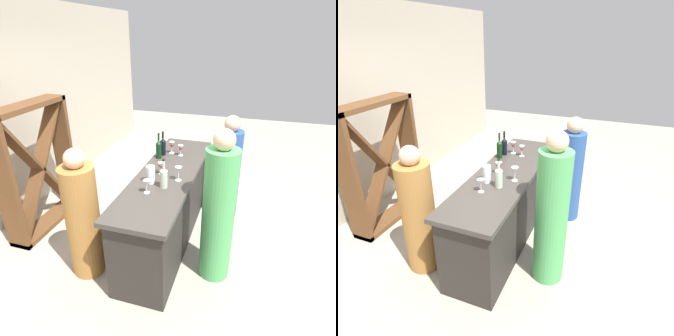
{
  "view_description": "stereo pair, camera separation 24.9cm",
  "coord_description": "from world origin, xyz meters",
  "views": [
    {
      "loc": [
        -2.86,
        -0.86,
        2.38
      ],
      "look_at": [
        0.0,
        0.0,
        0.97
      ],
      "focal_mm": 31.01,
      "sensor_mm": 36.0,
      "label": 1
    },
    {
      "loc": [
        -2.78,
        -1.1,
        2.38
      ],
      "look_at": [
        0.0,
        0.0,
        0.97
      ],
      "focal_mm": 31.01,
      "sensor_mm": 36.0,
      "label": 2
    }
  ],
  "objects": [
    {
      "name": "ground_plane",
      "position": [
        0.0,
        0.0,
        0.0
      ],
      "size": [
        12.0,
        12.0,
        0.0
      ],
      "primitive_type": "plane",
      "color": "#9E9384"
    },
    {
      "name": "back_wall",
      "position": [
        0.0,
        2.2,
        1.4
      ],
      "size": [
        8.0,
        0.1,
        2.8
      ],
      "primitive_type": "cube",
      "color": "#B2A893",
      "rests_on": "ground"
    },
    {
      "name": "bar_counter",
      "position": [
        0.0,
        0.0,
        0.46
      ],
      "size": [
        2.24,
        0.64,
        0.92
      ],
      "color": "#2A2723",
      "rests_on": "ground"
    },
    {
      "name": "wine_rack",
      "position": [
        -0.18,
        1.65,
        0.82
      ],
      "size": [
        1.12,
        0.28,
        1.64
      ],
      "color": "brown",
      "rests_on": "ground"
    },
    {
      "name": "wine_bottle_leftmost_clear_pale",
      "position": [
        -0.36,
        -0.06,
        1.04
      ],
      "size": [
        0.08,
        0.08,
        0.31
      ],
      "color": "#B7C6B2",
      "rests_on": "bar_counter"
    },
    {
      "name": "wine_bottle_second_left_dark_green",
      "position": [
        0.36,
        0.23,
        1.04
      ],
      "size": [
        0.07,
        0.07,
        0.33
      ],
      "color": "black",
      "rests_on": "bar_counter"
    },
    {
      "name": "wine_bottle_center_near_black",
      "position": [
        0.48,
        0.21,
        1.04
      ],
      "size": [
        0.07,
        0.07,
        0.31
      ],
      "color": "black",
      "rests_on": "bar_counter"
    },
    {
      "name": "wine_glass_near_left",
      "position": [
        -0.17,
        -0.17,
        1.04
      ],
      "size": [
        0.08,
        0.08,
        0.16
      ],
      "color": "white",
      "rests_on": "bar_counter"
    },
    {
      "name": "wine_glass_near_center",
      "position": [
        0.51,
        -0.02,
        1.02
      ],
      "size": [
        0.07,
        0.07,
        0.14
      ],
      "color": "white",
      "rests_on": "bar_counter"
    },
    {
      "name": "wine_glass_near_right",
      "position": [
        -0.07,
        0.06,
        1.02
      ],
      "size": [
        0.07,
        0.07,
        0.14
      ],
      "color": "white",
      "rests_on": "bar_counter"
    },
    {
      "name": "wine_glass_far_left",
      "position": [
        -0.52,
        0.07,
        1.02
      ],
      "size": [
        0.07,
        0.07,
        0.14
      ],
      "color": "white",
      "rests_on": "bar_counter"
    },
    {
      "name": "wine_glass_far_center",
      "position": [
        0.56,
        0.12,
        1.03
      ],
      "size": [
        0.07,
        0.07,
        0.16
      ],
      "color": "white",
      "rests_on": "bar_counter"
    },
    {
      "name": "water_pitcher",
      "position": [
        -0.3,
        0.1,
        1.01
      ],
      "size": [
        0.09,
        0.09,
        0.19
      ],
      "color": "silver",
      "rests_on": "bar_counter"
    },
    {
      "name": "person_left_guest",
      "position": [
        -0.43,
        -0.65,
        0.76
      ],
      "size": [
        0.41,
        0.41,
        1.63
      ],
      "rotation": [
        0.0,
        0.0,
        1.24
      ],
      "color": "#4CA559",
      "rests_on": "ground"
    },
    {
      "name": "person_center_guest",
      "position": [
        0.76,
        -0.62,
        0.67
      ],
      "size": [
        0.39,
        0.39,
        1.43
      ],
      "rotation": [
        0.0,
        0.0,
        1.32
      ],
      "color": "#284C8C",
      "rests_on": "ground"
    },
    {
      "name": "person_right_guest",
      "position": [
        -0.78,
        0.67,
        0.65
      ],
      "size": [
        0.41,
        0.41,
        1.42
      ],
      "rotation": [
        0.0,
        0.0,
        -1.37
      ],
      "color": "#9E6B33",
      "rests_on": "ground"
    }
  ]
}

